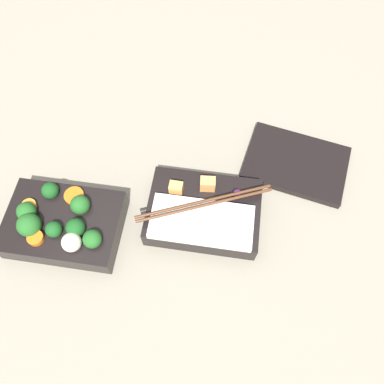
{
  "coord_description": "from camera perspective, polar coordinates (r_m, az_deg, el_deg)",
  "views": [
    {
      "loc": [
        0.14,
        -0.22,
        0.59
      ],
      "look_at": [
        0.09,
        0.05,
        0.04
      ],
      "focal_mm": 35.0,
      "sensor_mm": 36.0,
      "label": 1
    }
  ],
  "objects": [
    {
      "name": "ground_plane",
      "position": [
        0.65,
        -9.03,
        -4.75
      ],
      "size": [
        3.0,
        3.0,
        0.0
      ],
      "primitive_type": "plane",
      "color": "gray"
    },
    {
      "name": "bento_tray_vegetable",
      "position": [
        0.65,
        -19.06,
        -4.64
      ],
      "size": [
        0.18,
        0.13,
        0.07
      ],
      "color": "black",
      "rests_on": "ground_plane"
    },
    {
      "name": "bento_lid",
      "position": [
        0.71,
        15.54,
        4.25
      ],
      "size": [
        0.2,
        0.16,
        0.01
      ],
      "primitive_type": "cube",
      "rotation": [
        0.0,
        0.0,
        -0.19
      ],
      "color": "black",
      "rests_on": "ground_plane"
    },
    {
      "name": "bento_tray_rice",
      "position": [
        0.62,
        1.74,
        -3.18
      ],
      "size": [
        0.21,
        0.13,
        0.07
      ],
      "color": "black",
      "rests_on": "ground_plane"
    }
  ]
}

